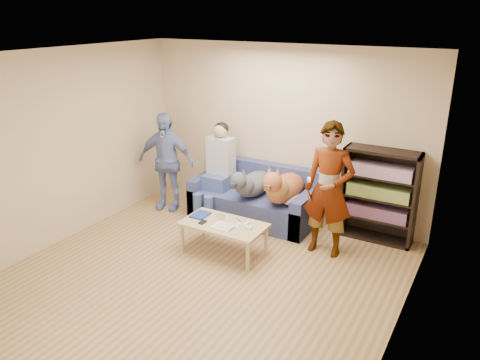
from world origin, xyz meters
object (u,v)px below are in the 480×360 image
Objects in this scene: person_seated at (218,167)px; dog_tan at (283,187)px; camera_silver at (221,216)px; person_standing_right at (329,190)px; bookshelf at (379,193)px; dog_gray at (252,184)px; person_standing_left at (166,161)px; coffee_table at (224,227)px; notebook_blue at (201,215)px; sofa at (255,201)px.

person_seated reaches higher than dog_tan.
person_seated reaches higher than camera_silver.
bookshelf is at bearing 55.38° from person_standing_right.
dog_gray is 0.50m from dog_tan.
person_standing_left is 1.83m from coffee_table.
person_standing_right reaches higher than person_seated.
coffee_table is (0.40, -0.05, -0.06)m from notebook_blue.
notebook_blue is 0.21× the size of dog_gray.
person_seated is 1.13m from dog_tan.
person_standing_right is 6.80× the size of notebook_blue.
bookshelf is at bearing 8.58° from person_seated.
person_standing_left reaches higher than camera_silver.
dog_gray reaches higher than sofa.
sofa is (-0.04, 1.06, -0.16)m from camera_silver.
bookshelf is (1.76, 1.29, 0.23)m from camera_silver.
dog_gray is at bearing 164.70° from person_standing_right.
person_standing_right reaches higher than camera_silver.
person_standing_right is 1.44m from coffee_table.
person_standing_left is 1.43× the size of coffee_table.
notebook_blue is 2.36× the size of camera_silver.
sofa is 1.86m from bookshelf.
notebook_blue is (1.18, -0.77, -0.35)m from person_standing_left.
dog_tan is at bearing -14.75° from sofa.
person_seated is at bearing 1.28° from person_standing_left.
sofa is 1.19m from coffee_table.
bookshelf is at bearing 40.75° from coffee_table.
person_standing_left is 1.27× the size of dog_gray.
sofa is (0.24, 1.13, -0.15)m from notebook_blue.
dog_tan is 1.13m from coffee_table.
bookshelf reaches higher than camera_silver.
coffee_table is (-1.16, -0.68, -0.51)m from person_standing_right.
sofa is at bearing 12.15° from person_seated.
bookshelf is (1.77, 0.40, 0.06)m from dog_gray.
coffee_table is at bearing -7.13° from notebook_blue.
person_standing_left is 1.34× the size of dog_tan.
person_seated is (-1.91, 0.36, -0.11)m from person_standing_right.
notebook_blue is at bearing -70.54° from person_seated.
person_standing_left reaches higher than bookshelf.
bookshelf is (2.04, 1.36, 0.25)m from notebook_blue.
coffee_table is (0.16, -1.18, 0.09)m from sofa.
coffee_table is (0.12, -0.12, -0.07)m from camera_silver.
notebook_blue is at bearing 172.87° from coffee_table.
notebook_blue is 0.20× the size of bookshelf.
sofa reaches higher than camera_silver.
sofa is 1.29× the size of person_seated.
dog_gray is (0.03, -0.17, 0.34)m from sofa.
person_standing_right is 1.36× the size of bookshelf.
person_seated is (-0.59, -0.13, 0.49)m from sofa.
person_seated is 1.25× the size of dog_tan.
bookshelf is at bearing 36.30° from camera_silver.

